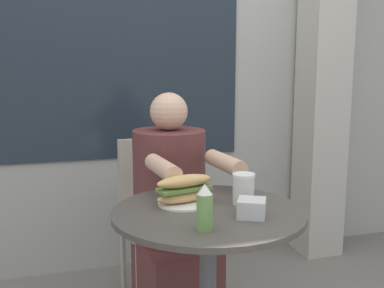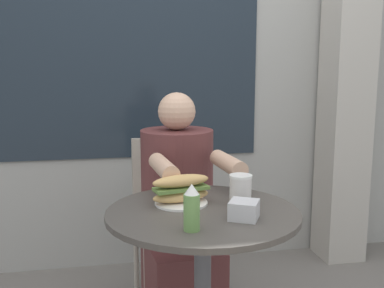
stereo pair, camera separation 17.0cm
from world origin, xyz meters
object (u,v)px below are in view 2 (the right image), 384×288
at_px(diner_chair, 167,203).
at_px(cafe_table, 203,267).
at_px(sandwich_on_plate, 181,191).
at_px(condiment_bottle, 192,208).
at_px(drink_cup, 240,190).
at_px(seated_diner, 180,231).

bearing_deg(diner_chair, cafe_table, 85.40).
xyz_separation_m(cafe_table, diner_chair, (-0.00, 0.86, -0.03)).
relative_size(cafe_table, sandwich_on_plate, 3.37).
bearing_deg(condiment_bottle, cafe_table, 67.71).
height_order(cafe_table, sandwich_on_plate, sandwich_on_plate).
relative_size(cafe_table, drink_cup, 6.76).
height_order(sandwich_on_plate, condiment_bottle, condiment_bottle).
bearing_deg(condiment_bottle, diner_chair, 86.06).
distance_m(sandwich_on_plate, drink_cup, 0.21).
bearing_deg(sandwich_on_plate, cafe_table, -55.10).
bearing_deg(cafe_table, diner_chair, 90.20).
height_order(cafe_table, drink_cup, drink_cup).
height_order(sandwich_on_plate, drink_cup, drink_cup).
xyz_separation_m(cafe_table, condiment_bottle, (-0.08, -0.18, 0.28)).
height_order(seated_diner, condiment_bottle, seated_diner).
xyz_separation_m(cafe_table, seated_diner, (0.01, 0.52, -0.06)).
xyz_separation_m(sandwich_on_plate, drink_cup, (0.20, -0.06, 0.01)).
xyz_separation_m(sandwich_on_plate, condiment_bottle, (-0.01, -0.27, 0.02)).
bearing_deg(seated_diner, drink_cup, 100.66).
xyz_separation_m(seated_diner, drink_cup, (0.14, -0.49, 0.32)).
bearing_deg(sandwich_on_plate, diner_chair, 85.74).
height_order(cafe_table, condiment_bottle, condiment_bottle).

